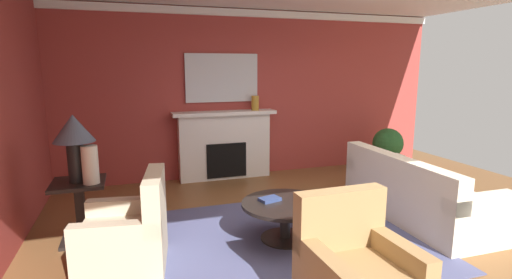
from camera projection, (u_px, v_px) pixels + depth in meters
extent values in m
plane|color=brown|center=(325.00, 235.00, 4.57)|extent=(8.68, 8.68, 0.00)
cube|color=#9E3833|center=(251.00, 94.00, 7.00)|extent=(7.28, 0.12, 2.94)
cube|color=white|center=(252.00, 13.00, 6.66)|extent=(7.28, 0.08, 0.12)
cube|color=#4C517A|center=(285.00, 239.00, 4.44)|extent=(3.07, 2.63, 0.01)
cube|color=white|center=(225.00, 147.00, 6.80)|extent=(1.60, 0.25, 1.14)
cube|color=black|center=(225.00, 159.00, 6.83)|extent=(0.70, 0.26, 0.60)
cube|color=white|center=(225.00, 113.00, 6.67)|extent=(1.80, 0.35, 0.06)
cube|color=silver|center=(222.00, 78.00, 6.69)|extent=(1.28, 0.04, 0.83)
cube|color=beige|center=(418.00, 201.00, 5.04)|extent=(0.92, 2.11, 0.45)
cube|color=beige|center=(398.00, 172.00, 4.85)|extent=(0.22, 2.10, 0.40)
cube|color=beige|center=(480.00, 223.00, 4.13)|extent=(0.90, 0.21, 0.62)
cube|color=beige|center=(375.00, 176.00, 5.91)|extent=(0.90, 0.21, 0.62)
cube|color=#C1B293|center=(124.00, 247.00, 3.78)|extent=(0.91, 0.91, 0.44)
cube|color=#C1B293|center=(155.00, 199.00, 3.75)|extent=(0.27, 0.81, 0.51)
cube|color=#C1B293|center=(128.00, 226.00, 4.09)|extent=(0.81, 0.25, 0.60)
cube|color=#C1B293|center=(117.00, 255.00, 3.45)|extent=(0.81, 0.25, 0.60)
cube|color=#9E7A4C|center=(340.00, 219.00, 3.25)|extent=(0.80, 0.17, 0.51)
cube|color=#9E7A4C|center=(394.00, 274.00, 3.14)|extent=(0.15, 0.80, 0.60)
cylinder|color=black|center=(286.00, 204.00, 4.36)|extent=(1.00, 1.00, 0.04)
cylinder|color=black|center=(285.00, 223.00, 4.40)|extent=(0.12, 0.12, 0.41)
cylinder|color=black|center=(285.00, 238.00, 4.43)|extent=(0.56, 0.56, 0.03)
cube|color=black|center=(78.00, 183.00, 4.29)|extent=(0.56, 0.56, 0.04)
cube|color=black|center=(81.00, 213.00, 4.36)|extent=(0.10, 0.10, 0.66)
cube|color=black|center=(83.00, 239.00, 4.42)|extent=(0.45, 0.45, 0.04)
cylinder|color=black|center=(76.00, 162.00, 4.25)|extent=(0.18, 0.18, 0.45)
cone|color=#4C566B|center=(73.00, 128.00, 4.18)|extent=(0.44, 0.44, 0.30)
cylinder|color=#B7892D|center=(255.00, 103.00, 6.78)|extent=(0.13, 0.13, 0.25)
cylinder|color=beige|center=(90.00, 165.00, 4.18)|extent=(0.17, 0.17, 0.42)
cube|color=navy|center=(270.00, 199.00, 4.40)|extent=(0.26, 0.21, 0.04)
cylinder|color=#A8754C|center=(386.00, 164.00, 7.26)|extent=(0.32, 0.32, 0.30)
sphere|color=#28602D|center=(388.00, 143.00, 7.19)|extent=(0.56, 0.56, 0.56)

